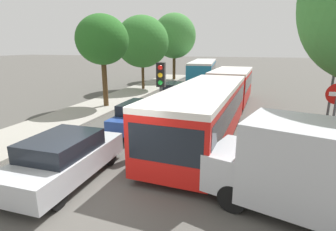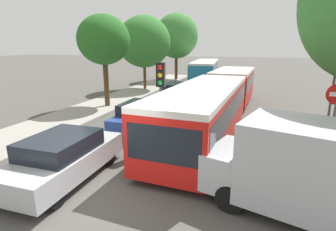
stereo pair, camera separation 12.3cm
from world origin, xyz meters
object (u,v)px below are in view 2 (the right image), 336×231
at_px(white_van, 325,172).
at_px(tree_left_far, 144,42).
at_px(queued_car_graphite, 177,93).
at_px(articulated_bus, 219,96).
at_px(traffic_light, 161,87).
at_px(direction_sign_post, 334,82).
at_px(city_bus_rear, 205,70).
at_px(queued_car_silver, 64,157).
at_px(tree_left_distant, 176,37).
at_px(tree_left_mid, 104,40).
at_px(queued_car_blue, 141,116).
at_px(no_entry_sign, 335,112).

height_order(white_van, tree_left_far, tree_left_far).
bearing_deg(queued_car_graphite, articulated_bus, -137.63).
distance_m(traffic_light, direction_sign_post, 7.11).
xyz_separation_m(articulated_bus, city_bus_rear, (-3.67, 16.40, -0.01)).
relative_size(city_bus_rear, queued_car_silver, 2.69).
bearing_deg(tree_left_distant, tree_left_mid, -91.16).
relative_size(queued_car_blue, tree_left_distant, 0.52).
height_order(no_entry_sign, tree_left_mid, tree_left_mid).
height_order(city_bus_rear, tree_left_distant, tree_left_distant).
relative_size(articulated_bus, queued_car_blue, 4.08).
distance_m(city_bus_rear, tree_left_far, 9.46).
bearing_deg(queued_car_silver, white_van, -88.52).
height_order(city_bus_rear, no_entry_sign, no_entry_sign).
height_order(no_entry_sign, tree_left_distant, tree_left_distant).
distance_m(white_van, traffic_light, 6.03).
height_order(white_van, direction_sign_post, direction_sign_post).
bearing_deg(city_bus_rear, traffic_light, -179.55).
bearing_deg(white_van, traffic_light, -15.75).
bearing_deg(traffic_light, articulated_bus, 154.23).
bearing_deg(queued_car_blue, queued_car_silver, 177.78).
relative_size(no_entry_sign, tree_left_mid, 0.47).
xyz_separation_m(city_bus_rear, direction_sign_post, (8.48, -18.22, 1.18)).
bearing_deg(city_bus_rear, tree_left_far, 146.88).
bearing_deg(tree_left_far, white_van, -55.47).
relative_size(articulated_bus, traffic_light, 4.77).
bearing_deg(tree_left_mid, tree_left_far, 93.10).
bearing_deg(white_van, city_bus_rear, -57.82).
bearing_deg(queued_car_graphite, tree_left_far, 43.36).
bearing_deg(city_bus_rear, tree_left_mid, 161.03).
distance_m(queued_car_graphite, no_entry_sign, 11.30).
xyz_separation_m(city_bus_rear, tree_left_distant, (-3.52, -0.13, 3.63)).
distance_m(queued_car_blue, queued_car_graphite, 6.49).
height_order(articulated_bus, no_entry_sign, no_entry_sign).
relative_size(queued_car_silver, white_van, 0.78).
relative_size(traffic_light, tree_left_distant, 0.44).
height_order(queued_car_blue, tree_left_mid, tree_left_mid).
relative_size(city_bus_rear, tree_left_distant, 1.46).
xyz_separation_m(queued_car_blue, direction_sign_post, (8.24, 0.91, 1.85)).
bearing_deg(queued_car_silver, tree_left_distant, 8.27).
xyz_separation_m(traffic_light, direction_sign_post, (6.47, 2.95, 0.05)).
bearing_deg(queued_car_blue, articulated_bus, -51.43).
bearing_deg(tree_left_mid, white_van, -39.35).
relative_size(white_van, no_entry_sign, 1.90).
distance_m(no_entry_sign, tree_left_mid, 13.23).
relative_size(no_entry_sign, direction_sign_post, 0.78).
relative_size(city_bus_rear, queued_car_graphite, 2.66).
bearing_deg(white_van, tree_left_far, -39.42).
bearing_deg(no_entry_sign, articulated_bus, -135.54).
xyz_separation_m(white_van, traffic_light, (-5.01, 3.11, 1.26)).
bearing_deg(tree_left_mid, traffic_light, -44.77).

